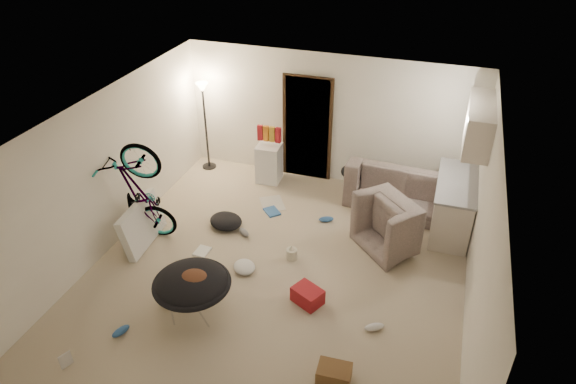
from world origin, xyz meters
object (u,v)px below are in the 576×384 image
(tv_box, at_px, (142,224))
(drink_case_a, at_px, (334,374))
(sofa, at_px, (407,191))
(mini_fridge, at_px, (269,163))
(armchair, at_px, (403,226))
(saucer_chair, at_px, (193,289))
(floor_lamp, at_px, (204,108))
(bicycle, at_px, (144,214))
(drink_case_b, at_px, (308,296))
(kitchen_counter, at_px, (453,206))
(juicer, at_px, (292,253))

(tv_box, bearing_deg, drink_case_a, -28.75)
(sofa, bearing_deg, drink_case_a, 88.45)
(mini_fridge, distance_m, tv_box, 2.83)
(armchair, bearing_deg, tv_box, 62.69)
(saucer_chair, relative_size, tv_box, 0.98)
(sofa, bearing_deg, floor_lamp, 0.19)
(bicycle, distance_m, tv_box, 0.17)
(armchair, distance_m, drink_case_b, 2.09)
(armchair, bearing_deg, floor_lamp, 26.60)
(floor_lamp, bearing_deg, bicycle, -87.75)
(kitchen_counter, height_order, bicycle, bicycle)
(floor_lamp, xyz_separation_m, tv_box, (0.10, -2.64, -0.95))
(sofa, xyz_separation_m, bicycle, (-3.94, -2.34, 0.18))
(floor_lamp, height_order, mini_fridge, floor_lamp)
(mini_fridge, distance_m, saucer_chair, 3.73)
(mini_fridge, xyz_separation_m, tv_box, (-1.26, -2.54, -0.02))
(saucer_chair, distance_m, drink_case_b, 1.60)
(floor_lamp, height_order, drink_case_b, floor_lamp)
(kitchen_counter, xyz_separation_m, mini_fridge, (-3.47, 0.55, -0.06))
(drink_case_a, xyz_separation_m, drink_case_b, (-0.68, 1.18, 0.00))
(drink_case_a, bearing_deg, drink_case_b, 116.84)
(kitchen_counter, distance_m, mini_fridge, 3.51)
(mini_fridge, bearing_deg, juicer, -64.55)
(armchair, bearing_deg, sofa, -42.25)
(saucer_chair, bearing_deg, floor_lamp, 113.07)
(floor_lamp, relative_size, kitchen_counter, 1.21)
(armchair, height_order, saucer_chair, saucer_chair)
(kitchen_counter, distance_m, tv_box, 5.13)
(armchair, xyz_separation_m, mini_fridge, (-2.74, 1.24, 0.04))
(floor_lamp, distance_m, tv_box, 2.81)
(mini_fridge, xyz_separation_m, drink_case_b, (1.67, -3.03, -0.26))
(drink_case_b, relative_size, juicer, 1.64)
(floor_lamp, distance_m, armchair, 4.42)
(sofa, relative_size, drink_case_b, 5.31)
(floor_lamp, bearing_deg, juicer, -42.08)
(mini_fridge, xyz_separation_m, saucer_chair, (0.27, -3.72, 0.06))
(floor_lamp, bearing_deg, kitchen_counter, -7.66)
(tv_box, bearing_deg, mini_fridge, 59.70)
(sofa, bearing_deg, kitchen_counter, 153.44)
(sofa, relative_size, drink_case_a, 5.42)
(drink_case_b, bearing_deg, floor_lamp, 160.85)
(floor_lamp, bearing_deg, saucer_chair, -66.93)
(armchair, xyz_separation_m, juicer, (-1.57, -0.94, -0.23))
(tv_box, height_order, drink_case_a, tv_box)
(saucer_chair, height_order, tv_box, saucer_chair)
(kitchen_counter, bearing_deg, drink_case_b, -125.92)
(tv_box, height_order, drink_case_b, tv_box)
(mini_fridge, bearing_deg, kitchen_counter, -11.68)
(tv_box, xyz_separation_m, drink_case_a, (3.61, -1.67, -0.24))
(floor_lamp, xyz_separation_m, saucer_chair, (1.63, -3.82, -0.86))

